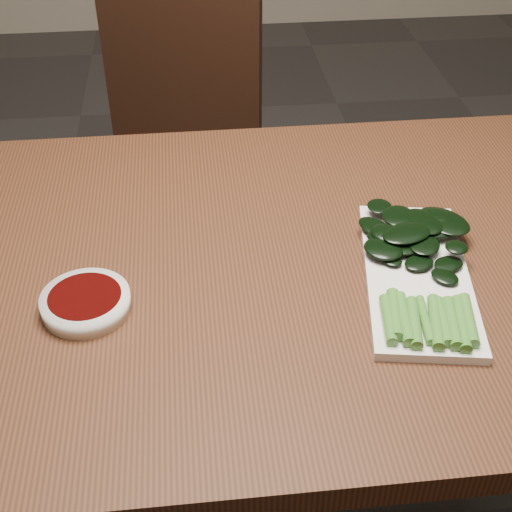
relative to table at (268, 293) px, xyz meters
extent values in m
cube|color=#472514|center=(0.00, 0.00, 0.05)|extent=(1.40, 0.80, 0.04)
cube|color=black|center=(-0.17, 0.67, -0.25)|extent=(0.51, 0.51, 0.04)
cylinder|color=black|center=(-0.39, 0.57, -0.47)|extent=(0.04, 0.04, 0.41)
cylinder|color=black|center=(-0.07, 0.45, -0.47)|extent=(0.04, 0.04, 0.41)
cylinder|color=black|center=(-0.27, 0.89, -0.47)|extent=(0.04, 0.04, 0.41)
cylinder|color=black|center=(0.04, 0.77, -0.47)|extent=(0.04, 0.04, 0.41)
cube|color=black|center=(-0.11, 0.84, -0.01)|extent=(0.38, 0.16, 0.44)
cylinder|color=white|center=(-0.26, -0.09, 0.08)|extent=(0.12, 0.12, 0.02)
cylinder|color=#370605|center=(-0.26, -0.09, 0.09)|extent=(0.10, 0.10, 0.00)
cube|color=white|center=(0.20, -0.08, 0.08)|extent=(0.20, 0.34, 0.01)
cylinder|color=#498B30|center=(0.13, -0.17, 0.09)|extent=(0.03, 0.09, 0.02)
cylinder|color=#498B30|center=(0.14, -0.17, 0.09)|extent=(0.03, 0.09, 0.02)
cylinder|color=#498B30|center=(0.15, -0.18, 0.09)|extent=(0.03, 0.09, 0.02)
cylinder|color=#498B30|center=(0.16, -0.18, 0.09)|extent=(0.03, 0.09, 0.02)
cylinder|color=#498B30|center=(0.18, -0.18, 0.09)|extent=(0.02, 0.08, 0.01)
cylinder|color=#498B30|center=(0.19, -0.19, 0.09)|extent=(0.04, 0.09, 0.02)
cylinder|color=#498B30|center=(0.20, -0.19, 0.09)|extent=(0.03, 0.08, 0.02)
cylinder|color=#498B30|center=(0.21, -0.19, 0.09)|extent=(0.03, 0.09, 0.02)
cylinder|color=#498B30|center=(0.22, -0.19, 0.09)|extent=(0.03, 0.10, 0.02)
cylinder|color=#498B30|center=(0.24, -0.19, 0.09)|extent=(0.03, 0.09, 0.02)
ellipsoid|color=black|center=(0.18, 0.00, 0.10)|extent=(0.07, 0.07, 0.01)
ellipsoid|color=black|center=(0.26, 0.01, 0.10)|extent=(0.08, 0.06, 0.01)
ellipsoid|color=black|center=(0.18, 0.07, 0.10)|extent=(0.05, 0.05, 0.01)
ellipsoid|color=black|center=(0.26, -0.05, 0.10)|extent=(0.05, 0.05, 0.01)
ellipsoid|color=black|center=(0.26, 0.01, 0.10)|extent=(0.09, 0.07, 0.01)
ellipsoid|color=black|center=(0.20, -0.01, 0.11)|extent=(0.09, 0.07, 0.01)
ellipsoid|color=black|center=(0.16, -0.03, 0.10)|extent=(0.08, 0.08, 0.01)
ellipsoid|color=black|center=(0.20, -0.01, 0.09)|extent=(0.03, 0.04, 0.01)
ellipsoid|color=black|center=(0.25, 0.04, 0.09)|extent=(0.05, 0.04, 0.01)
ellipsoid|color=black|center=(0.27, 0.02, 0.10)|extent=(0.10, 0.11, 0.01)
ellipsoid|color=black|center=(0.18, -0.02, 0.10)|extent=(0.09, 0.09, 0.01)
ellipsoid|color=black|center=(0.17, 0.02, 0.09)|extent=(0.07, 0.08, 0.01)
ellipsoid|color=black|center=(0.23, 0.02, 0.10)|extent=(0.08, 0.09, 0.01)
ellipsoid|color=black|center=(0.25, 0.02, 0.10)|extent=(0.06, 0.07, 0.01)
ellipsoid|color=black|center=(0.22, -0.03, 0.10)|extent=(0.06, 0.07, 0.01)
ellipsoid|color=black|center=(0.25, 0.01, 0.09)|extent=(0.06, 0.06, 0.01)
ellipsoid|color=black|center=(0.20, 0.04, 0.10)|extent=(0.06, 0.07, 0.01)
ellipsoid|color=black|center=(0.26, 0.03, 0.10)|extent=(0.06, 0.07, 0.01)
ellipsoid|color=black|center=(0.25, -0.07, 0.09)|extent=(0.05, 0.05, 0.01)
ellipsoid|color=black|center=(0.21, -0.06, 0.09)|extent=(0.06, 0.05, 0.01)
ellipsoid|color=black|center=(0.23, -0.10, 0.09)|extent=(0.05, 0.05, 0.01)
ellipsoid|color=black|center=(0.17, -0.05, 0.09)|extent=(0.04, 0.04, 0.01)
camera|label=1|loc=(-0.11, -0.82, 0.72)|focal=50.00mm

